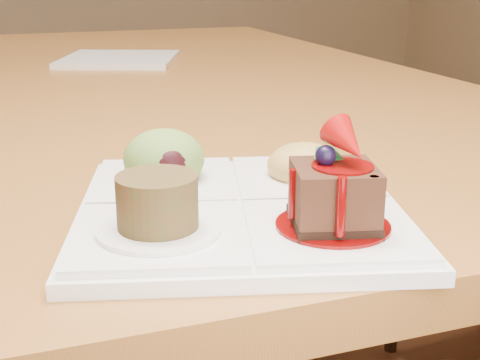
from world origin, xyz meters
name	(u,v)px	position (x,y,z in m)	size (l,w,h in m)	color
dining_table	(163,110)	(0.00, 0.00, 0.68)	(1.00, 1.80, 0.75)	#976427
sampler_plate	(238,195)	(-0.11, -0.75, 0.77)	(0.32, 0.32, 0.10)	white
second_plate	(119,59)	(-0.04, 0.21, 0.76)	(0.23, 0.23, 0.01)	white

